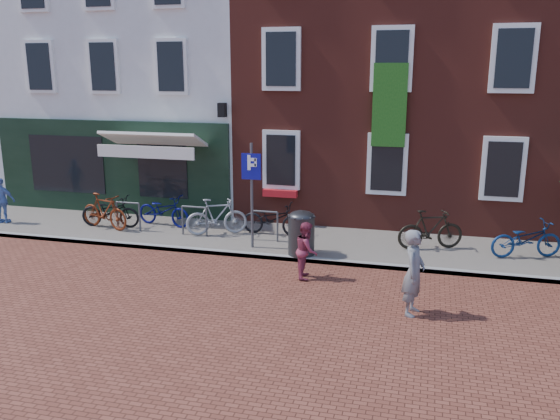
% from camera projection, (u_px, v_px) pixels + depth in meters
% --- Properties ---
extents(ground, '(80.00, 80.00, 0.00)m').
position_uv_depth(ground, '(232.00, 257.00, 14.41)').
color(ground, brown).
extents(sidewalk, '(24.00, 3.00, 0.10)m').
position_uv_depth(sidewalk, '(286.00, 241.00, 15.56)').
color(sidewalk, slate).
rests_on(sidewalk, ground).
extents(building_stucco, '(8.00, 8.00, 9.00)m').
position_uv_depth(building_stucco, '(164.00, 69.00, 21.12)').
color(building_stucco, silver).
rests_on(building_stucco, ground).
extents(building_brick_mid, '(6.00, 8.00, 10.00)m').
position_uv_depth(building_brick_mid, '(355.00, 54.00, 19.29)').
color(building_brick_mid, maroon).
rests_on(building_brick_mid, ground).
extents(building_brick_right, '(6.00, 8.00, 10.00)m').
position_uv_depth(building_brick_right, '(549.00, 53.00, 17.82)').
color(building_brick_right, maroon).
rests_on(building_brick_right, ground).
extents(litter_bin, '(0.64, 0.64, 1.18)m').
position_uv_depth(litter_bin, '(301.00, 231.00, 14.11)').
color(litter_bin, '#2F2F31').
rests_on(litter_bin, sidewalk).
extents(parking_sign, '(0.50, 0.08, 2.68)m').
position_uv_depth(parking_sign, '(252.00, 182.00, 14.41)').
color(parking_sign, '#4C4C4F').
rests_on(parking_sign, sidewalk).
extents(woman, '(0.51, 0.68, 1.67)m').
position_uv_depth(woman, '(414.00, 273.00, 10.89)').
color(woman, slate).
rests_on(woman, ground).
extents(boy, '(0.57, 0.69, 1.28)m').
position_uv_depth(boy, '(307.00, 250.00, 12.85)').
color(boy, '#8C2E45').
rests_on(boy, ground).
extents(cafe_person, '(0.83, 0.44, 1.34)m').
position_uv_depth(cafe_person, '(2.00, 201.00, 17.00)').
color(cafe_person, '#6283C1').
rests_on(cafe_person, sidewalk).
extents(bicycle_0, '(1.79, 0.78, 0.91)m').
position_uv_depth(bicycle_0, '(110.00, 211.00, 16.62)').
color(bicycle_0, black).
rests_on(bicycle_0, sidewalk).
extents(bicycle_1, '(1.75, 0.90, 1.01)m').
position_uv_depth(bicycle_1, '(104.00, 211.00, 16.43)').
color(bicycle_1, '#5E200C').
rests_on(bicycle_1, sidewalk).
extents(bicycle_2, '(1.82, 0.92, 0.91)m').
position_uv_depth(bicycle_2, '(164.00, 210.00, 16.74)').
color(bicycle_2, '#080A4E').
rests_on(bicycle_2, sidewalk).
extents(bicycle_3, '(1.72, 1.19, 1.01)m').
position_uv_depth(bicycle_3, '(217.00, 217.00, 15.84)').
color(bicycle_3, gray).
rests_on(bicycle_3, sidewalk).
extents(bicycle_4, '(1.77, 0.72, 0.91)m').
position_uv_depth(bicycle_4, '(273.00, 219.00, 15.83)').
color(bicycle_4, black).
rests_on(bicycle_4, sidewalk).
extents(bicycle_5, '(1.75, 1.04, 1.01)m').
position_uv_depth(bicycle_5, '(430.00, 229.00, 14.60)').
color(bicycle_5, black).
rests_on(bicycle_5, sidewalk).
extents(bicycle_6, '(1.84, 1.14, 0.91)m').
position_uv_depth(bicycle_6, '(526.00, 239.00, 13.96)').
color(bicycle_6, navy).
rests_on(bicycle_6, sidewalk).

